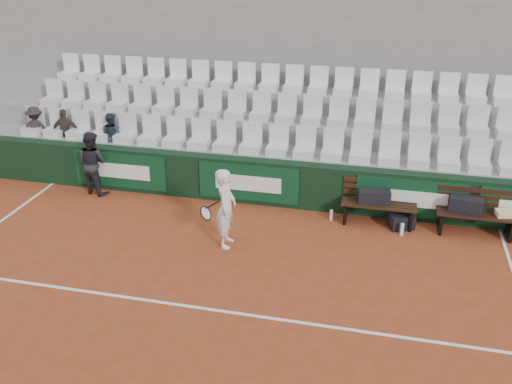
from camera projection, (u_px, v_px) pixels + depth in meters
The scene contains 23 objects.
ground at pixel (203, 309), 9.08m from camera, with size 80.00×80.00×0.00m, color #963F21.
court_baseline at pixel (203, 308), 9.08m from camera, with size 18.00×0.06×0.01m, color white.
back_barrier at pixel (262, 182), 12.38m from camera, with size 18.00×0.34×1.00m.
grandstand_tier_front at pixel (265, 171), 12.95m from camera, with size 18.00×0.95×1.00m, color gray.
grandstand_tier_mid at pixel (274, 147), 13.70m from camera, with size 18.00×0.95×1.45m, color gray.
grandstand_tier_back at pixel (281, 126), 14.44m from camera, with size 18.00×0.95×1.90m, color gray.
grandstand_rear_wall at pixel (287, 72), 14.47m from camera, with size 18.00×0.30×4.40m, color gray.
seat_row_front at pixel (264, 139), 12.46m from camera, with size 11.90×0.44×0.63m, color silver.
seat_row_mid at pixel (273, 107), 13.11m from camera, with size 11.90×0.44×0.63m, color silver.
seat_row_back at pixel (281, 78), 13.76m from camera, with size 11.90×0.44×0.63m, color white.
bench_left at pixel (378, 213), 11.62m from camera, with size 1.50×0.56×0.45m, color #331C0F.
bench_right at pixel (475, 223), 11.22m from camera, with size 1.50×0.56×0.45m, color black.
sports_bag_left at pixel (374, 196), 11.51m from camera, with size 0.63×0.27×0.27m, color black.
sports_bag_right at pixel (466, 205), 11.14m from camera, with size 0.63×0.29×0.29m, color black.
towel at pixel (506, 213), 11.00m from camera, with size 0.37×0.27×0.10m, color beige.
sports_bag_ground at pixel (402, 222), 11.46m from camera, with size 0.48×0.29×0.29m, color black.
water_bottle_near at pixel (331, 215), 11.77m from camera, with size 0.07×0.07×0.24m, color silver.
water_bottle_far at pixel (402, 229), 11.20m from camera, with size 0.07×0.07×0.26m, color silver.
tennis_player at pixel (226, 208), 10.60m from camera, with size 0.71×0.60×1.55m.
ball_kid at pixel (93, 163), 12.78m from camera, with size 0.71×0.55×1.45m, color black.
spectator_a at pixel (33, 111), 13.57m from camera, with size 0.72×0.41×1.11m, color black.
spectator_b at pixel (63, 113), 13.41m from camera, with size 0.64×0.27×1.10m, color #36312B.
spectator_c at pixel (110, 117), 13.16m from camera, with size 0.53×0.41×1.09m, color #212832.
Camera 1 is at (2.53, -7.07, 5.50)m, focal length 40.00 mm.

